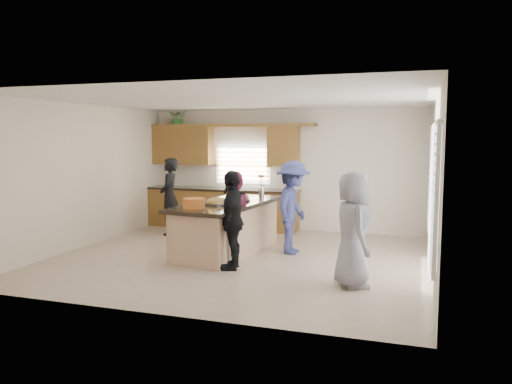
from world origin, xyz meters
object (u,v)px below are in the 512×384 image
(woman_right_back, at_px, (293,207))
(woman_right_front, at_px, (353,229))
(woman_left_back, at_px, (170,197))
(salad_bowl, at_px, (194,203))
(woman_left_front, at_px, (232,220))
(island, at_px, (227,229))
(woman_left_mid, at_px, (233,214))

(woman_right_back, height_order, woman_right_front, woman_right_back)
(woman_left_back, distance_m, woman_right_front, 5.08)
(salad_bowl, xyz_separation_m, woman_left_front, (0.75, -0.14, -0.23))
(island, relative_size, woman_left_front, 1.73)
(woman_right_front, bearing_deg, woman_left_front, 56.33)
(woman_left_front, bearing_deg, woman_left_mid, -170.94)
(woman_left_mid, distance_m, woman_right_back, 1.12)
(woman_left_front, bearing_deg, salad_bowl, -111.47)
(salad_bowl, distance_m, woman_right_front, 2.80)
(woman_right_back, bearing_deg, woman_left_back, 75.51)
(salad_bowl, bearing_deg, island, 74.75)
(woman_left_back, relative_size, woman_right_back, 0.99)
(woman_left_mid, bearing_deg, island, -120.10)
(island, bearing_deg, woman_right_back, 21.94)
(woman_left_front, bearing_deg, island, -165.20)
(woman_left_mid, xyz_separation_m, woman_right_back, (0.99, 0.52, 0.10))
(woman_right_back, bearing_deg, salad_bowl, 133.17)
(island, relative_size, woman_left_back, 1.65)
(island, distance_m, woman_left_mid, 0.41)
(salad_bowl, relative_size, woman_left_front, 0.23)
(woman_left_back, xyz_separation_m, woman_right_front, (4.34, -2.64, -0.02))
(island, relative_size, woman_right_back, 1.62)
(island, height_order, woman_right_front, woman_right_front)
(woman_left_front, bearing_deg, woman_left_back, -145.16)
(woman_left_mid, bearing_deg, woman_right_front, 75.60)
(woman_left_back, distance_m, woman_right_back, 3.15)
(woman_left_mid, bearing_deg, woman_right_back, 131.37)
(woman_left_back, relative_size, woman_right_front, 1.02)
(woman_left_front, xyz_separation_m, woman_right_front, (1.99, -0.36, 0.03))
(woman_left_mid, distance_m, woman_left_front, 0.92)
(island, bearing_deg, woman_left_back, 152.10)
(woman_left_mid, bearing_deg, salad_bowl, -17.57)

